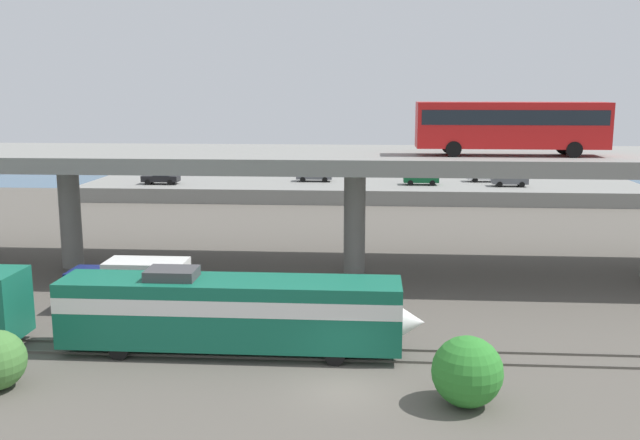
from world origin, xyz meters
name	(u,v)px	position (x,y,z in m)	size (l,w,h in m)	color
ground_plane	(343,390)	(0.00, 0.00, 0.00)	(260.00, 260.00, 0.00)	#565149
rail_strip_near	(346,360)	(0.00, 3.23, 0.06)	(110.00, 0.12, 0.12)	#59544C
rail_strip_far	(347,348)	(0.00, 4.77, 0.06)	(110.00, 0.12, 0.12)	#59544C
train_locomotive	(247,310)	(-4.82, 4.00, 2.19)	(17.63, 3.04, 4.18)	#14664C
highway_overpass	(355,163)	(0.00, 20.00, 7.70)	(96.00, 12.20, 8.49)	gray
transit_bus_on_overpass	(511,123)	(9.96, 17.74, 10.55)	(12.00, 2.68, 3.40)	red
service_truck_east	(133,284)	(-12.58, 10.08, 1.64)	(6.80, 2.46, 3.04)	navy
pier_parking_lot	(361,190)	(0.00, 55.00, 0.83)	(65.61, 12.72, 1.66)	gray
parked_car_0	(314,175)	(-5.75, 56.40, 2.43)	(4.29, 1.93, 1.50)	#515459
parked_car_1	(161,178)	(-23.50, 52.63, 2.43)	(4.28, 1.95, 1.50)	black
parked_car_2	(510,180)	(17.09, 53.55, 2.43)	(4.02, 1.84, 1.50)	#515459
parked_car_3	(421,178)	(6.94, 54.20, 2.43)	(4.08, 1.96, 1.50)	#0C4C26
parked_car_4	(486,175)	(15.01, 57.56, 2.44)	(4.65, 1.89, 1.50)	silver
harbor_water	(363,174)	(0.00, 78.00, 0.00)	(140.00, 36.00, 0.01)	#385B7A
shrub_right	(467,372)	(5.07, -1.14, 1.46)	(2.91, 2.91, 2.91)	#2E7F2C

